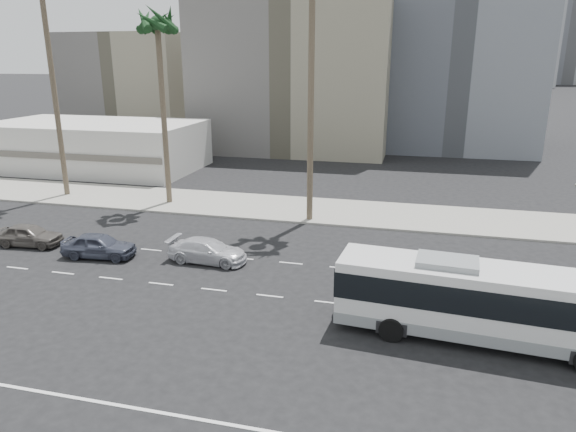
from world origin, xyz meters
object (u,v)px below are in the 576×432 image
(car_a, at_px, (208,251))
(car_c, at_px, (29,235))
(car_b, at_px, (99,245))
(city_bus, at_px, (483,300))
(palm_mid, at_px, (157,27))

(car_a, xyz_separation_m, car_c, (-12.11, -0.21, 0.03))
(car_a, distance_m, car_b, 6.67)
(car_a, bearing_deg, city_bus, -108.47)
(city_bus, xyz_separation_m, car_c, (-26.70, 5.24, -1.12))
(city_bus, xyz_separation_m, car_a, (-14.59, 5.45, -1.15))
(car_b, bearing_deg, palm_mid, 1.02)
(car_a, bearing_deg, car_b, 99.79)
(city_bus, distance_m, car_b, 21.71)
(city_bus, bearing_deg, car_a, 164.24)
(car_c, relative_size, palm_mid, 0.27)
(car_a, height_order, car_b, car_b)
(car_b, height_order, palm_mid, palm_mid)
(city_bus, relative_size, car_a, 2.62)
(palm_mid, bearing_deg, car_c, -109.79)
(car_c, bearing_deg, car_b, -101.96)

